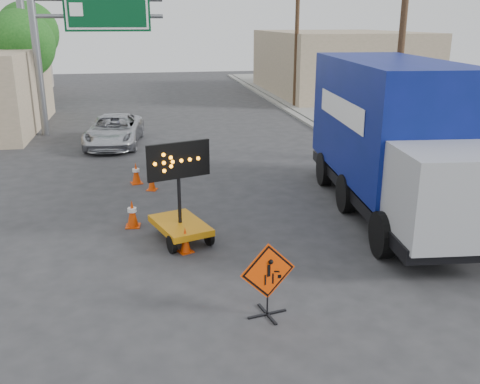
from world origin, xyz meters
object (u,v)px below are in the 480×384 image
object	(u,v)px
construction_sign	(268,278)
pickup_truck	(114,130)
arrow_board	(180,219)
box_truck	(393,146)

from	to	relation	value
construction_sign	pickup_truck	size ratio (longest dim) A/B	0.31
construction_sign	arrow_board	world-z (taller)	arrow_board
construction_sign	arrow_board	xyz separation A→B (m)	(-1.36, 4.01, -0.21)
construction_sign	pickup_truck	xyz separation A→B (m)	(-3.44, 15.55, -0.12)
construction_sign	box_truck	bearing A→B (deg)	34.51
box_truck	pickup_truck	bearing A→B (deg)	134.27
construction_sign	arrow_board	size ratio (longest dim) A/B	0.58
construction_sign	pickup_truck	world-z (taller)	construction_sign
construction_sign	box_truck	world-z (taller)	box_truck
arrow_board	construction_sign	bearing A→B (deg)	-89.82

